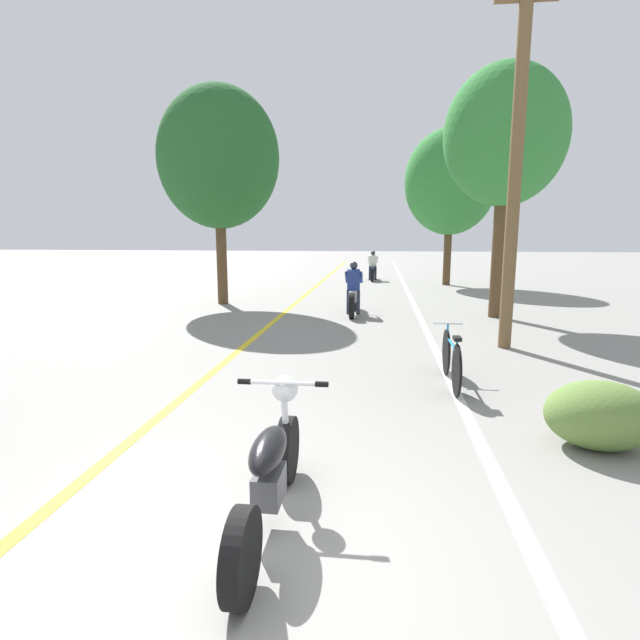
% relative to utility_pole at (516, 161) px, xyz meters
% --- Properties ---
extents(ground_plane, '(120.00, 120.00, 0.00)m').
position_rel_utility_pole_xyz_m(ground_plane, '(-3.36, -6.96, -3.50)').
color(ground_plane, gray).
extents(lane_stripe_center, '(0.14, 48.00, 0.01)m').
position_rel_utility_pole_xyz_m(lane_stripe_center, '(-5.06, 5.53, -3.50)').
color(lane_stripe_center, yellow).
rests_on(lane_stripe_center, ground).
extents(lane_stripe_edge, '(0.14, 48.00, 0.01)m').
position_rel_utility_pole_xyz_m(lane_stripe_edge, '(-1.35, 5.53, -3.50)').
color(lane_stripe_edge, white).
rests_on(lane_stripe_edge, ground).
extents(utility_pole, '(1.10, 0.24, 6.82)m').
position_rel_utility_pole_xyz_m(utility_pole, '(0.00, 0.00, 0.00)').
color(utility_pole, brown).
rests_on(utility_pole, ground).
extents(roadside_tree_right_near, '(3.04, 2.74, 6.36)m').
position_rel_utility_pole_xyz_m(roadside_tree_right_near, '(0.61, 3.68, 1.08)').
color(roadside_tree_right_near, '#513A23').
rests_on(roadside_tree_right_near, ground).
extents(roadside_tree_right_far, '(3.80, 3.42, 6.50)m').
position_rel_utility_pole_xyz_m(roadside_tree_right_far, '(0.43, 12.10, 0.80)').
color(roadside_tree_right_far, '#513A23').
rests_on(roadside_tree_right_far, ground).
extents(roadside_tree_left, '(3.68, 3.31, 6.56)m').
position_rel_utility_pole_xyz_m(roadside_tree_left, '(-7.33, 5.33, 0.92)').
color(roadside_tree_left, '#513A23').
rests_on(roadside_tree_left, ground).
extents(roadside_bush, '(1.10, 0.88, 0.70)m').
position_rel_utility_pole_xyz_m(roadside_bush, '(-0.16, -4.65, -3.15)').
color(roadside_bush, '#5B7A38').
rests_on(roadside_bush, ground).
extents(motorcycle_foreground, '(0.77, 2.10, 0.99)m').
position_rel_utility_pole_xyz_m(motorcycle_foreground, '(-3.23, -6.40, -3.06)').
color(motorcycle_foreground, black).
rests_on(motorcycle_foreground, ground).
extents(motorcycle_rider_lead, '(0.50, 2.22, 1.44)m').
position_rel_utility_pole_xyz_m(motorcycle_rider_lead, '(-3.14, 3.75, -2.96)').
color(motorcycle_rider_lead, black).
rests_on(motorcycle_rider_lead, ground).
extents(motorcycle_rider_far, '(0.50, 2.12, 1.39)m').
position_rel_utility_pole_xyz_m(motorcycle_rider_far, '(-2.75, 13.89, -2.98)').
color(motorcycle_rider_far, black).
rests_on(motorcycle_rider_far, ground).
extents(bicycle_parked, '(0.44, 1.80, 0.83)m').
position_rel_utility_pole_xyz_m(bicycle_parked, '(-1.38, -2.59, -3.12)').
color(bicycle_parked, black).
rests_on(bicycle_parked, ground).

